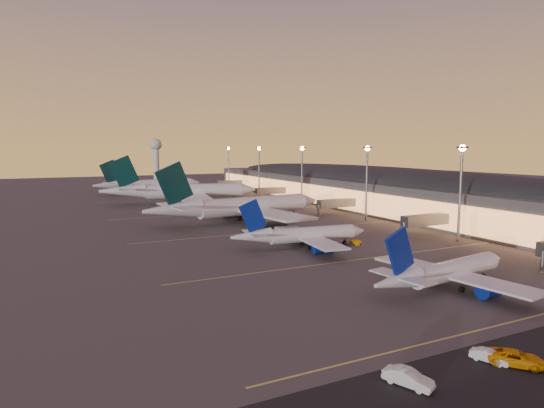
% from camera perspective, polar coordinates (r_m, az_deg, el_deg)
% --- Properties ---
extents(ground, '(700.00, 700.00, 0.00)m').
position_cam_1_polar(ground, '(109.21, 9.52, -6.28)').
color(ground, '#484542').
extents(airliner_narrow_south, '(34.99, 31.53, 12.50)m').
position_cam_1_polar(airliner_narrow_south, '(86.30, 20.88, -8.00)').
color(airliner_narrow_south, silver).
rests_on(airliner_narrow_south, ground).
extents(airliner_narrow_north, '(36.16, 32.48, 12.91)m').
position_cam_1_polar(airliner_narrow_north, '(114.05, 3.63, -3.92)').
color(airliner_narrow_north, silver).
rests_on(airliner_narrow_north, ground).
extents(airliner_wide_near, '(65.66, 60.39, 21.03)m').
position_cam_1_polar(airliner_wide_near, '(152.54, -4.10, -0.38)').
color(airliner_wide_near, silver).
rests_on(airliner_wide_near, ground).
extents(airliner_wide_mid, '(69.02, 63.68, 22.14)m').
position_cam_1_polar(airliner_wide_mid, '(208.34, -11.35, 1.55)').
color(airliner_wide_mid, silver).
rests_on(airliner_wide_mid, ground).
extents(airliner_wide_far, '(60.02, 55.16, 19.21)m').
position_cam_1_polar(airliner_wide_far, '(260.29, -15.10, 2.33)').
color(airliner_wide_far, silver).
rests_on(airliner_wide_far, ground).
extents(terminal_building, '(56.35, 255.00, 17.46)m').
position_cam_1_polar(terminal_building, '(202.09, 11.92, 2.25)').
color(terminal_building, '#4A4A4E').
rests_on(terminal_building, ground).
extents(light_masts, '(2.20, 217.20, 25.90)m').
position_cam_1_polar(light_masts, '(180.50, 6.95, 4.59)').
color(light_masts, slate).
rests_on(light_masts, ground).
extents(radar_tower, '(9.00, 9.00, 32.50)m').
position_cam_1_polar(radar_tower, '(353.76, -14.35, 6.26)').
color(radar_tower, silver).
rests_on(radar_tower, ground).
extents(lane_markings, '(90.00, 180.36, 0.00)m').
position_cam_1_polar(lane_markings, '(142.94, 0.16, -3.04)').
color(lane_markings, '#D8C659').
rests_on(lane_markings, ground).
extents(baggage_tug_c, '(4.18, 1.96, 1.23)m').
position_cam_1_polar(baggage_tug_c, '(119.81, 10.19, -4.84)').
color(baggage_tug_c, orange).
rests_on(baggage_tug_c, ground).
extents(service_van_a, '(3.86, 5.62, 1.75)m').
position_cam_1_polar(service_van_a, '(53.10, 16.71, -20.16)').
color(service_van_a, silver).
rests_on(service_van_a, ground).
extents(service_van_b, '(6.19, 6.54, 1.72)m').
position_cam_1_polar(service_van_b, '(62.00, 28.30, -16.65)').
color(service_van_b, orange).
rests_on(service_van_b, ground).
extents(service_van_c, '(3.13, 4.55, 1.42)m').
position_cam_1_polar(service_van_c, '(61.53, 25.64, -16.83)').
color(service_van_c, silver).
rests_on(service_van_c, ground).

